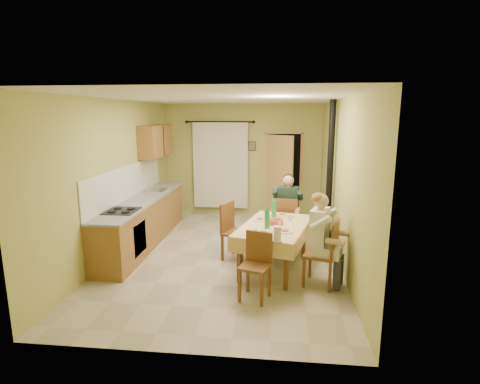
# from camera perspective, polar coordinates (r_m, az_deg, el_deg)

# --- Properties ---
(floor) EXTENTS (4.00, 6.00, 0.01)m
(floor) POSITION_cam_1_polar(r_m,az_deg,el_deg) (7.04, -2.14, -9.32)
(floor) COLOR tan
(floor) RESTS_ON ground
(room_shell) EXTENTS (4.04, 6.04, 2.82)m
(room_shell) POSITION_cam_1_polar(r_m,az_deg,el_deg) (6.61, -2.26, 5.56)
(room_shell) COLOR tan
(room_shell) RESTS_ON ground
(kitchen_run) EXTENTS (0.64, 3.64, 1.56)m
(kitchen_run) POSITION_cam_1_polar(r_m,az_deg,el_deg) (7.68, -14.48, -4.12)
(kitchen_run) COLOR brown
(kitchen_run) RESTS_ON ground
(upper_cabinets) EXTENTS (0.35, 1.40, 0.70)m
(upper_cabinets) POSITION_cam_1_polar(r_m,az_deg,el_deg) (8.68, -12.69, 7.61)
(upper_cabinets) COLOR brown
(upper_cabinets) RESTS_ON room_shell
(curtain) EXTENTS (1.70, 0.07, 2.22)m
(curtain) POSITION_cam_1_polar(r_m,az_deg,el_deg) (9.61, -2.99, 4.13)
(curtain) COLOR black
(curtain) RESTS_ON ground
(doorway) EXTENTS (0.96, 0.57, 2.15)m
(doorway) POSITION_cam_1_polar(r_m,az_deg,el_deg) (9.47, 6.31, 2.67)
(doorway) COLOR black
(doorway) RESTS_ON ground
(dining_table) EXTENTS (1.37, 1.85, 0.76)m
(dining_table) POSITION_cam_1_polar(r_m,az_deg,el_deg) (6.28, 5.23, -8.33)
(dining_table) COLOR #DDB979
(dining_table) RESTS_ON ground
(tableware) EXTENTS (0.66, 1.62, 0.33)m
(tableware) POSITION_cam_1_polar(r_m,az_deg,el_deg) (6.04, 5.10, -4.69)
(tableware) COLOR white
(tableware) RESTS_ON dining_table
(chair_far) EXTENTS (0.49, 0.49, 0.99)m
(chair_far) POSITION_cam_1_polar(r_m,az_deg,el_deg) (7.36, 7.13, -6.06)
(chair_far) COLOR brown
(chair_far) RESTS_ON ground
(chair_near) EXTENTS (0.47, 0.47, 0.94)m
(chair_near) POSITION_cam_1_polar(r_m,az_deg,el_deg) (5.33, 2.30, -13.14)
(chair_near) COLOR brown
(chair_near) RESTS_ON ground
(chair_right) EXTENTS (0.56, 0.56, 1.01)m
(chair_right) POSITION_cam_1_polar(r_m,az_deg,el_deg) (5.84, 12.22, -11.06)
(chair_right) COLOR brown
(chair_right) RESTS_ON ground
(chair_left) EXTENTS (0.58, 0.58, 1.01)m
(chair_left) POSITION_cam_1_polar(r_m,az_deg,el_deg) (6.70, -0.55, -7.78)
(chair_left) COLOR brown
(chair_left) RESTS_ON ground
(man_far) EXTENTS (0.62, 0.52, 1.39)m
(man_far) POSITION_cam_1_polar(r_m,az_deg,el_deg) (7.22, 7.26, -1.58)
(man_far) COLOR #192D23
(man_far) RESTS_ON chair_far
(man_right) EXTENTS (0.58, 0.65, 1.39)m
(man_right) POSITION_cam_1_polar(r_m,az_deg,el_deg) (5.65, 12.32, -5.53)
(man_right) COLOR silver
(man_right) RESTS_ON chair_right
(stove_flue) EXTENTS (0.24, 0.24, 2.80)m
(stove_flue) POSITION_cam_1_polar(r_m,az_deg,el_deg) (7.32, 13.37, -0.44)
(stove_flue) COLOR black
(stove_flue) RESTS_ON ground
(picture_back) EXTENTS (0.19, 0.03, 0.23)m
(picture_back) POSITION_cam_1_polar(r_m,az_deg,el_deg) (9.53, 1.83, 7.03)
(picture_back) COLOR black
(picture_back) RESTS_ON room_shell
(picture_right) EXTENTS (0.03, 0.31, 0.21)m
(picture_right) POSITION_cam_1_polar(r_m,az_deg,el_deg) (7.80, 13.62, 6.41)
(picture_right) COLOR brown
(picture_right) RESTS_ON room_shell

